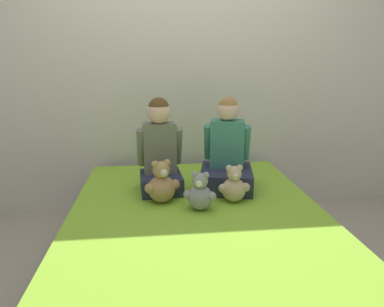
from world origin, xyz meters
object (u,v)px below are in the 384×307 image
object	(u,v)px
bed	(198,245)
teddy_bear_held_by_right_child	(234,186)
child_on_left	(160,152)
teddy_bear_between_children	(200,194)
child_on_right	(227,157)
teddy_bear_held_by_left_child	(162,185)

from	to	relation	value
bed	teddy_bear_held_by_right_child	world-z (taller)	teddy_bear_held_by_right_child
teddy_bear_held_by_right_child	child_on_left	bearing A→B (deg)	149.59
bed	teddy_bear_between_children	bearing A→B (deg)	62.66
bed	teddy_bear_between_children	world-z (taller)	teddy_bear_between_children
bed	teddy_bear_between_children	xyz separation A→B (m)	(0.02, 0.04, 0.33)
bed	teddy_bear_between_children	distance (m)	0.33
child_on_right	teddy_bear_held_by_right_child	world-z (taller)	child_on_right
child_on_left	child_on_right	world-z (taller)	child_on_left
bed	child_on_left	xyz separation A→B (m)	(-0.22, 0.40, 0.50)
child_on_right	teddy_bear_held_by_left_child	xyz separation A→B (m)	(-0.47, -0.23, -0.11)
teddy_bear_held_by_left_child	bed	bearing A→B (deg)	-57.87
bed	child_on_right	size ratio (longest dim) A/B	3.12
child_on_right	bed	bearing A→B (deg)	-111.19
bed	child_on_left	size ratio (longest dim) A/B	3.11
child_on_right	teddy_bear_between_children	world-z (taller)	child_on_right
child_on_left	teddy_bear_held_by_right_child	distance (m)	0.57
child_on_right	teddy_bear_held_by_right_child	xyz separation A→B (m)	(-0.01, -0.27, -0.12)
teddy_bear_held_by_left_child	teddy_bear_held_by_right_child	bearing A→B (deg)	-23.19
child_on_left	teddy_bear_between_children	xyz separation A→B (m)	(0.23, -0.37, -0.18)
bed	child_on_left	world-z (taller)	child_on_left
teddy_bear_between_children	teddy_bear_held_by_right_child	bearing A→B (deg)	41.05
teddy_bear_held_by_left_child	teddy_bear_between_children	distance (m)	0.27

